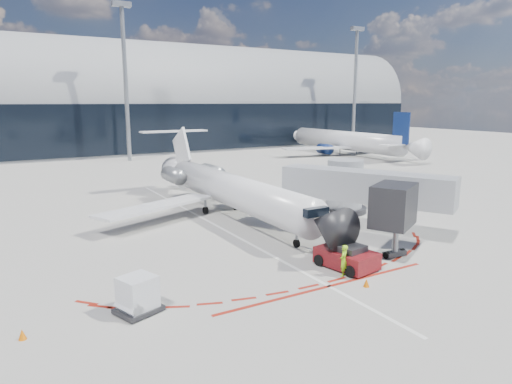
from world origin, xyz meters
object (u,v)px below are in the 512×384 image
pushback_tug (347,257)px  uld_container (138,295)px  regional_jet (227,188)px  ramp_worker (344,260)px

pushback_tug → uld_container: 12.64m
regional_jet → ramp_worker: regional_jet is taller
regional_jet → uld_container: bearing=-129.3°
ramp_worker → uld_container: bearing=-38.5°
regional_jet → ramp_worker: (-0.67, -16.21, -1.51)m
pushback_tug → uld_container: bearing=169.4°
pushback_tug → ramp_worker: ramp_worker is taller
regional_jet → pushback_tug: regional_jet is taller
pushback_tug → ramp_worker: size_ratio=3.10×
pushback_tug → uld_container: size_ratio=2.41×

